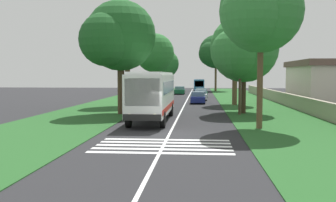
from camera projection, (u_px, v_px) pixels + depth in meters
ground at (170, 134)px, 23.33m from camera, size 160.00×160.00×0.00m
grass_verge_left at (100, 110)px, 38.92m from camera, size 120.00×8.00×0.04m
grass_verge_right at (266, 111)px, 37.57m from camera, size 120.00×8.00×0.04m
centre_line at (181, 111)px, 38.24m from camera, size 110.00×0.16×0.01m
coach_bus at (153, 93)px, 29.74m from camera, size 11.16×2.62×3.73m
zebra_crossing at (163, 146)px, 19.38m from camera, size 4.05×6.80×0.01m
trailing_car_0 at (198, 98)px, 48.12m from camera, size 4.30×1.78×1.43m
trailing_car_1 at (200, 95)px, 54.04m from camera, size 4.30×1.78×1.43m
trailing_car_2 at (202, 93)px, 60.56m from camera, size 4.30×1.78×1.43m
trailing_car_3 at (180, 91)px, 70.19m from camera, size 4.30×1.78×1.43m
trailing_minibus_0 at (199, 84)px, 81.43m from camera, size 6.00×2.14×2.53m
roadside_tree_left_0 at (164, 65)px, 84.01m from camera, size 7.27×6.04×8.87m
roadside_tree_left_1 at (125, 37)px, 43.30m from camera, size 6.34×5.38×10.54m
roadside_tree_left_2 at (154, 54)px, 64.24m from camera, size 7.66×6.43×10.29m
roadside_tree_left_3 at (118, 38)px, 34.25m from camera, size 7.64×6.36×10.09m
roadside_tree_right_0 at (258, 13)px, 24.90m from camera, size 6.48×5.36×10.27m
roadside_tree_right_1 at (242, 51)px, 35.02m from camera, size 7.76×6.12×8.93m
roadside_tree_right_2 at (234, 49)px, 45.03m from camera, size 6.67×5.57×9.46m
roadside_tree_right_3 at (215, 53)px, 82.50m from camera, size 8.90×7.19×11.92m
utility_pole at (240, 65)px, 33.82m from camera, size 0.24×1.40×8.37m
roadside_wall at (290, 100)px, 42.21m from camera, size 70.00×0.40×1.40m
roadside_building at (326, 81)px, 49.45m from camera, size 13.45×7.76×5.32m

